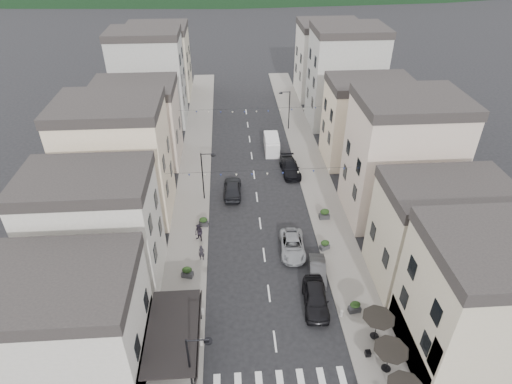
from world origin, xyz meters
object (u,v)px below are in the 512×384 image
(parked_car_a, at_px, (316,298))
(pedestrian_b, at_px, (199,233))
(parked_car_c, at_px, (292,245))
(delivery_van, at_px, (272,144))
(parked_car_e, at_px, (233,188))
(pedestrian_a, at_px, (202,253))
(parked_car_b, at_px, (317,270))
(parked_car_d, at_px, (290,168))

(parked_car_a, relative_size, pedestrian_b, 2.56)
(parked_car_a, xyz_separation_m, pedestrian_b, (-10.11, 9.07, 0.25))
(parked_car_c, height_order, delivery_van, delivery_van)
(parked_car_e, relative_size, pedestrian_a, 3.10)
(parked_car_b, xyz_separation_m, parked_car_e, (-7.40, 13.92, 0.18))
(pedestrian_b, bearing_deg, parked_car_a, -2.29)
(parked_car_d, distance_m, delivery_van, 6.28)
(delivery_van, bearing_deg, pedestrian_a, -110.85)
(parked_car_a, relative_size, delivery_van, 1.04)
(parked_car_e, height_order, pedestrian_a, pedestrian_a)
(parked_car_a, height_order, parked_car_b, parked_car_a)
(parked_car_c, distance_m, parked_car_e, 11.79)
(parked_car_b, height_order, parked_car_c, parked_car_c)
(parked_car_d, bearing_deg, parked_car_b, -93.18)
(pedestrian_b, bearing_deg, parked_car_d, 88.77)
(parked_car_e, distance_m, pedestrian_b, 9.01)
(parked_car_d, xyz_separation_m, delivery_van, (-1.77, 6.01, 0.35))
(parked_car_a, distance_m, pedestrian_a, 11.60)
(parked_car_b, xyz_separation_m, pedestrian_b, (-10.94, 5.64, 0.42))
(parked_car_a, xyz_separation_m, parked_car_b, (0.83, 3.43, -0.18))
(parked_car_b, relative_size, pedestrian_b, 2.10)
(parked_car_e, bearing_deg, parked_car_c, 120.54)
(parked_car_d, xyz_separation_m, parked_car_e, (-7.40, -4.37, 0.09))
(pedestrian_a, height_order, pedestrian_b, pedestrian_b)
(parked_car_e, relative_size, pedestrian_b, 2.57)
(parked_car_c, relative_size, pedestrian_a, 3.14)
(parked_car_c, relative_size, delivery_van, 1.06)
(parked_car_c, bearing_deg, delivery_van, 93.29)
(parked_car_a, distance_m, parked_car_b, 3.54)
(parked_car_b, distance_m, delivery_van, 24.38)
(parked_car_a, relative_size, parked_car_c, 0.98)
(parked_car_a, distance_m, parked_car_c, 7.05)
(delivery_van, distance_m, pedestrian_a, 23.22)
(parked_car_e, bearing_deg, parked_car_a, 112.93)
(parked_car_d, distance_m, parked_car_e, 8.59)
(parked_car_c, height_order, parked_car_e, parked_car_e)
(pedestrian_b, bearing_deg, parked_car_c, 26.70)
(delivery_van, bearing_deg, pedestrian_b, -114.68)
(parked_car_b, height_order, parked_car_d, parked_car_d)
(parked_car_c, bearing_deg, parked_car_d, 86.41)
(parked_car_b, xyz_separation_m, delivery_van, (-1.77, 24.31, 0.44))
(delivery_van, bearing_deg, parked_car_e, -116.99)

